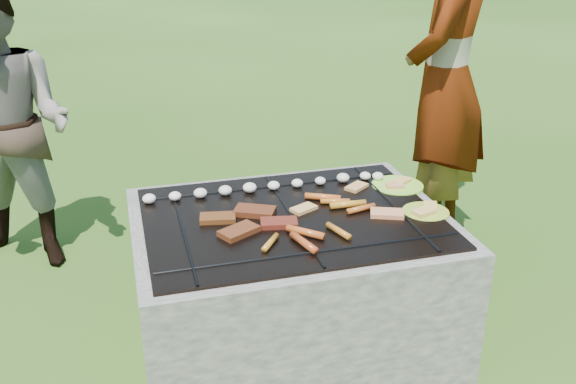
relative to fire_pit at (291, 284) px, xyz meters
name	(u,v)px	position (x,y,z in m)	size (l,w,h in m)	color
lawn	(291,338)	(0.00, 0.00, -0.28)	(60.00, 60.00, 0.00)	#204110
fire_pit	(291,284)	(0.00, 0.00, 0.00)	(1.30, 1.00, 0.62)	gray
mushrooms	(266,186)	(-0.04, 0.29, 0.35)	(1.11, 0.08, 0.04)	white
pork_slabs	(248,220)	(-0.18, -0.01, 0.34)	(0.39, 0.31, 0.02)	#91491A
sausages	(324,219)	(0.11, -0.09, 0.34)	(0.55, 0.51, 0.03)	red
bread_on_grate	(358,205)	(0.30, 0.01, 0.34)	(0.46, 0.42, 0.02)	#EABC77
plate_far	(397,186)	(0.56, 0.18, 0.33)	(0.29, 0.29, 0.03)	#DDEF39
plate_near	(426,212)	(0.56, -0.10, 0.33)	(0.21, 0.21, 0.03)	gold
cook	(447,82)	(1.06, 0.71, 0.66)	(0.69, 0.45, 1.88)	gray
bystander	(5,130)	(-1.21, 1.05, 0.48)	(0.74, 0.57, 1.52)	#A89D8C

